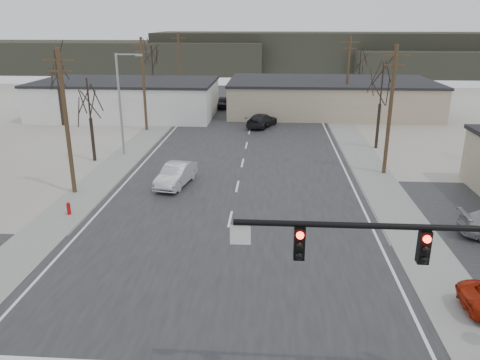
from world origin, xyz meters
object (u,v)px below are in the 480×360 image
object	(u,v)px
fire_hydrant	(69,208)
car_far_b	(223,102)
sedan_crossing	(176,175)
traffic_signal_mast	(459,277)
car_far_a	(262,120)

from	to	relation	value
fire_hydrant	car_far_b	distance (m)	38.96
sedan_crossing	fire_hydrant	bearing A→B (deg)	-122.93
sedan_crossing	car_far_b	world-z (taller)	sedan_crossing
fire_hydrant	car_far_b	xyz separation A→B (m)	(5.77, 38.53, 0.35)
traffic_signal_mast	sedan_crossing	distance (m)	24.04
fire_hydrant	sedan_crossing	size ratio (longest dim) A/B	0.18
sedan_crossing	car_far_b	bearing A→B (deg)	100.09
sedan_crossing	car_far_a	world-z (taller)	sedan_crossing
traffic_signal_mast	car_far_b	xyz separation A→B (m)	(-12.33, 52.73, -3.88)
traffic_signal_mast	car_far_a	xyz separation A→B (m)	(-6.60, 40.67, -3.87)
car_far_b	traffic_signal_mast	bearing A→B (deg)	-73.87
traffic_signal_mast	car_far_b	size ratio (longest dim) A/B	2.03
car_far_a	car_far_b	world-z (taller)	car_far_a
car_far_b	sedan_crossing	bearing A→B (deg)	-87.25
traffic_signal_mast	sedan_crossing	xyz separation A→B (m)	(-12.45, 20.20, -3.83)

